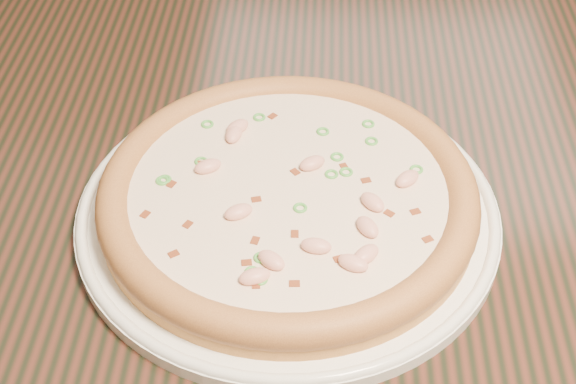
{
  "coord_description": "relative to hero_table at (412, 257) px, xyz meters",
  "views": [
    {
      "loc": [
        -0.34,
        -1.09,
        1.24
      ],
      "look_at": [
        -0.37,
        -0.6,
        0.78
      ],
      "focal_mm": 50.0,
      "sensor_mm": 36.0,
      "label": 1
    }
  ],
  "objects": [
    {
      "name": "plate",
      "position": [
        -0.12,
        -0.05,
        0.11
      ],
      "size": [
        0.36,
        0.36,
        0.02
      ],
      "color": "white",
      "rests_on": "hero_table"
    },
    {
      "name": "ground",
      "position": [
        0.25,
        0.55,
        -0.65
      ],
      "size": [
        9.0,
        9.0,
        0.0
      ],
      "primitive_type": "plane",
      "color": "black"
    },
    {
      "name": "pizza",
      "position": [
        -0.12,
        -0.05,
        0.13
      ],
      "size": [
        0.32,
        0.32,
        0.03
      ],
      "color": "#CB8749",
      "rests_on": "plate"
    },
    {
      "name": "hero_table",
      "position": [
        0.0,
        0.0,
        0.0
      ],
      "size": [
        1.2,
        0.8,
        0.75
      ],
      "color": "black",
      "rests_on": "ground"
    }
  ]
}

